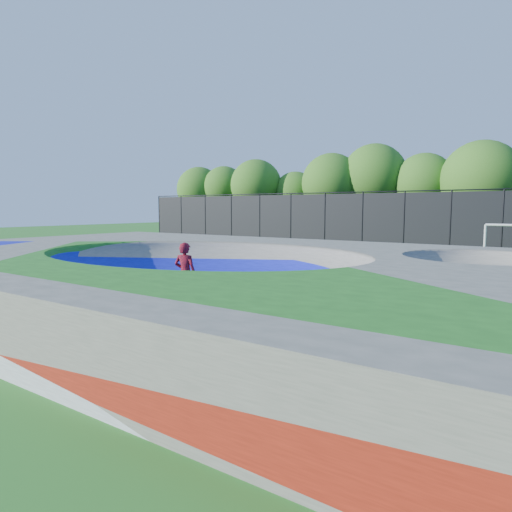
{
  "coord_description": "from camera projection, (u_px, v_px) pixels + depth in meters",
  "views": [
    {
      "loc": [
        9.48,
        -10.62,
        2.84
      ],
      "look_at": [
        0.06,
        3.0,
        1.1
      ],
      "focal_mm": 32.0,
      "sensor_mm": 36.0,
      "label": 1
    }
  ],
  "objects": [
    {
      "name": "skate_deck",
      "position": [
        200.0,
        275.0,
        14.27
      ],
      "size": [
        22.0,
        14.0,
        1.5
      ],
      "primitive_type": "cube",
      "color": "gray",
      "rests_on": "ground"
    },
    {
      "name": "skater",
      "position": [
        185.0,
        274.0,
        13.42
      ],
      "size": [
        0.77,
        0.61,
        1.85
      ],
      "primitive_type": "imported",
      "rotation": [
        0.0,
        0.0,
        3.42
      ],
      "color": "red",
      "rests_on": "ground"
    },
    {
      "name": "skateboard",
      "position": [
        186.0,
        303.0,
        13.52
      ],
      "size": [
        0.8,
        0.31,
        0.05
      ],
      "primitive_type": "cube",
      "rotation": [
        0.0,
        0.0,
        0.12
      ],
      "color": "black",
      "rests_on": "ground"
    },
    {
      "name": "treeline",
      "position": [
        430.0,
        182.0,
        35.2
      ],
      "size": [
        52.3,
        6.49,
        8.16
      ],
      "color": "#493324",
      "rests_on": "ground"
    },
    {
      "name": "fence",
      "position": [
        404.0,
        219.0,
        31.31
      ],
      "size": [
        48.09,
        0.09,
        4.04
      ],
      "color": "black",
      "rests_on": "ground"
    },
    {
      "name": "ground",
      "position": [
        200.0,
        299.0,
        14.35
      ],
      "size": [
        120.0,
        120.0,
        0.0
      ],
      "primitive_type": "plane",
      "color": "#1F611B",
      "rests_on": "ground"
    }
  ]
}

